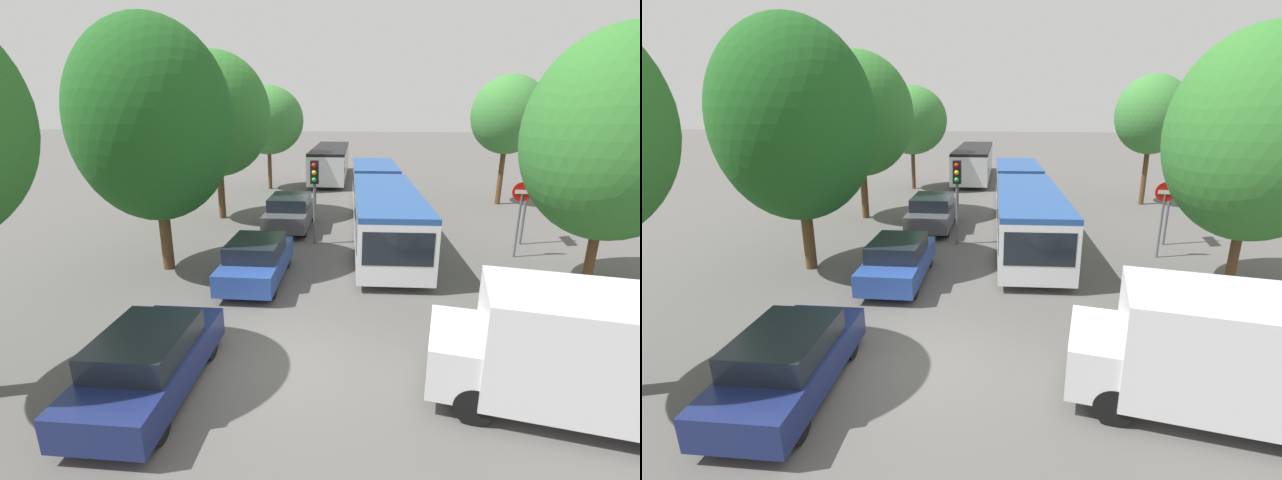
{
  "view_description": "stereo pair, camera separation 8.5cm",
  "coord_description": "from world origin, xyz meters",
  "views": [
    {
      "loc": [
        2.09,
        -7.79,
        5.31
      ],
      "look_at": [
        0.2,
        5.46,
        1.2
      ],
      "focal_mm": 24.0,
      "sensor_mm": 36.0,
      "label": 1
    },
    {
      "loc": [
        2.18,
        -7.78,
        5.31
      ],
      "look_at": [
        0.2,
        5.46,
        1.2
      ],
      "focal_mm": 24.0,
      "sensor_mm": 36.0,
      "label": 2
    }
  ],
  "objects": [
    {
      "name": "traffic_light",
      "position": [
        -0.48,
        8.72,
        2.5
      ],
      "size": [
        0.33,
        0.36,
        3.4
      ],
      "rotation": [
        0.0,
        0.0,
        -1.54
      ],
      "color": "#56595E",
      "rests_on": "ground"
    },
    {
      "name": "tree_right_near",
      "position": [
        8.46,
        5.21,
        4.43
      ],
      "size": [
        4.8,
        4.8,
        7.49
      ],
      "color": "#51381E",
      "rests_on": "ground"
    },
    {
      "name": "articulated_bus",
      "position": [
        2.08,
        11.89,
        1.35
      ],
      "size": [
        3.54,
        15.89,
        2.34
      ],
      "rotation": [
        0.0,
        0.0,
        -1.5
      ],
      "color": "silver",
      "rests_on": "ground"
    },
    {
      "name": "city_bus_rear",
      "position": [
        -1.91,
        26.09,
        1.42
      ],
      "size": [
        3.15,
        11.56,
        2.46
      ],
      "rotation": [
        0.0,
        0.0,
        1.62
      ],
      "color": "silver",
      "rests_on": "ground"
    },
    {
      "name": "queued_car_navy",
      "position": [
        -2.15,
        -1.19,
        0.69
      ],
      "size": [
        1.86,
        4.0,
        1.36
      ],
      "rotation": [
        0.0,
        0.0,
        1.62
      ],
      "color": "navy",
      "rests_on": "ground"
    },
    {
      "name": "tree_left_distant",
      "position": [
        -5.48,
        20.99,
        4.47
      ],
      "size": [
        4.7,
        4.7,
        6.82
      ],
      "color": "#51381E",
      "rests_on": "ground"
    },
    {
      "name": "tree_right_mid",
      "position": [
        8.82,
        17.96,
        4.89
      ],
      "size": [
        3.93,
        3.93,
        7.14
      ],
      "color": "#51381E",
      "rests_on": "ground"
    },
    {
      "name": "tree_left_mid",
      "position": [
        -5.12,
        5.36,
        4.77
      ],
      "size": [
        5.05,
        5.05,
        8.08
      ],
      "color": "#51381E",
      "rests_on": "ground"
    },
    {
      "name": "direction_sign_post",
      "position": [
        7.85,
        9.91,
        2.55
      ],
      "size": [
        0.24,
        1.4,
        3.6
      ],
      "rotation": [
        0.0,
        0.0,
        3.01
      ],
      "color": "#56595E",
      "rests_on": "ground"
    },
    {
      "name": "queued_car_graphite",
      "position": [
        -1.98,
        11.03,
        0.78
      ],
      "size": [
        2.09,
        4.5,
        1.53
      ],
      "rotation": [
        0.0,
        0.0,
        1.62
      ],
      "color": "#47474C",
      "rests_on": "ground"
    },
    {
      "name": "no_entry_sign",
      "position": [
        7.14,
        8.21,
        1.88
      ],
      "size": [
        0.7,
        0.08,
        2.82
      ],
      "rotation": [
        0.0,
        0.0,
        -1.57
      ],
      "color": "#56595E",
      "rests_on": "ground"
    },
    {
      "name": "white_van",
      "position": [
        5.83,
        -0.61,
        1.24
      ],
      "size": [
        5.23,
        2.65,
        2.31
      ],
      "rotation": [
        0.0,
        0.0,
        3.0
      ],
      "color": "silver",
      "rests_on": "ground"
    },
    {
      "name": "ground_plane",
      "position": [
        0.0,
        0.0,
        0.0
      ],
      "size": [
        200.0,
        200.0,
        0.0
      ],
      "primitive_type": "plane",
      "color": "#565451"
    },
    {
      "name": "tree_left_far",
      "position": [
        -5.8,
        12.47,
        5.04
      ],
      "size": [
        5.18,
        5.18,
        7.95
      ],
      "color": "#51381E",
      "rests_on": "ground"
    },
    {
      "name": "queued_car_blue",
      "position": [
        -1.71,
        4.61,
        0.71
      ],
      "size": [
        1.92,
        4.12,
        1.4
      ],
      "rotation": [
        0.0,
        0.0,
        1.62
      ],
      "color": "#284799",
      "rests_on": "ground"
    }
  ]
}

